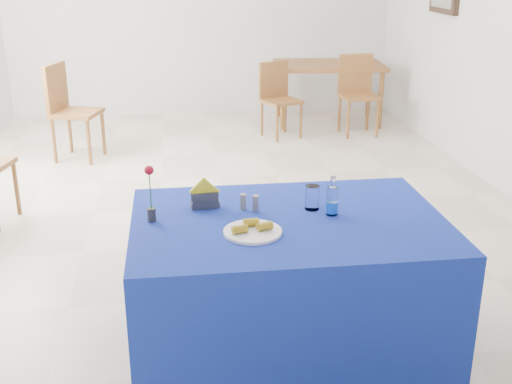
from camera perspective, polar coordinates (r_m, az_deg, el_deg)
floor at (r=5.51m, az=-2.66°, el=-1.25°), size 7.00×7.00×0.00m
plate at (r=3.11m, az=-0.31°, el=-3.55°), size 0.28×0.28×0.01m
drinking_glass at (r=3.39m, az=5.01°, el=-0.49°), size 0.08×0.08×0.13m
salt_shaker at (r=3.38m, az=-1.15°, el=-0.88°), size 0.03×0.03×0.08m
pepper_shaker at (r=3.36m, az=-0.04°, el=-0.99°), size 0.03×0.03×0.08m
blue_table at (r=3.44m, az=2.82°, el=-8.25°), size 1.60×1.10×0.76m
water_bottle at (r=3.33m, az=6.78°, el=-0.84°), size 0.07×0.07×0.21m
napkin_holder at (r=3.41m, az=-4.57°, el=-0.62°), size 0.16×0.08×0.17m
rose_vase at (r=3.24m, az=-9.36°, el=-0.27°), size 0.05×0.05×0.30m
oak_table at (r=8.21m, az=6.47°, el=10.77°), size 1.41×0.98×0.76m
chair_bg_left at (r=7.57m, az=1.96°, el=8.71°), size 0.51×0.51×0.86m
chair_bg_right at (r=7.78m, az=9.00°, el=9.07°), size 0.43×0.43×0.93m
chair_win_b at (r=6.94m, az=-16.39°, el=7.43°), size 0.55×0.55×0.99m
banana_pieces at (r=3.10m, az=-0.35°, el=-3.02°), size 0.21×0.13×0.04m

